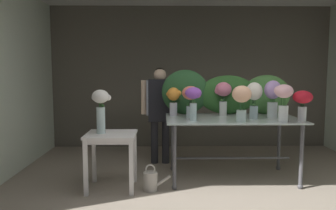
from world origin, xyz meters
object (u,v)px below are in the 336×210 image
display_table_glass (232,127)px  watering_can (151,181)px  vase_blush_hydrangea (283,98)px  side_table_white (111,141)px  vase_ivory_tulips (254,96)px  florist (160,105)px  vase_white_roses_tall (101,107)px  vase_lilac_snapdragons (273,96)px  vase_crimson_carnations (302,101)px  vase_coral_ranunculus (191,97)px  vase_violet_lilies (193,98)px  vase_sunset_dahlias (174,99)px  vase_rosy_freesia (223,94)px  vase_peach_roses (242,99)px

display_table_glass → watering_can: size_ratio=5.20×
vase_blush_hydrangea → side_table_white: bearing=179.5°
display_table_glass → vase_ivory_tulips: vase_ivory_tulips is taller
florist → vase_white_roses_tall: 1.41m
vase_lilac_snapdragons → vase_crimson_carnations: size_ratio=1.30×
vase_coral_ranunculus → watering_can: vase_coral_ranunculus is taller
display_table_glass → vase_crimson_carnations: bearing=-22.7°
vase_ivory_tulips → watering_can: (-1.38, -0.34, -1.06)m
side_table_white → vase_coral_ranunculus: vase_coral_ranunculus is taller
vase_coral_ranunculus → vase_blush_hydrangea: (1.14, -0.40, 0.02)m
side_table_white → watering_can: size_ratio=2.06×
florist → vase_violet_lilies: florist is taller
vase_violet_lilies → vase_ivory_tulips: bearing=10.4°
vase_coral_ranunculus → vase_sunset_dahlias: vase_coral_ranunculus is taller
display_table_glass → side_table_white: display_table_glass is taller
vase_white_roses_tall → vase_crimson_carnations: bearing=0.5°
side_table_white → vase_sunset_dahlias: (0.82, 0.57, 0.50)m
vase_violet_lilies → vase_sunset_dahlias: (-0.24, 0.47, -0.05)m
vase_rosy_freesia → vase_white_roses_tall: vase_rosy_freesia is taller
vase_white_roses_tall → florist: bearing=58.1°
vase_blush_hydrangea → vase_ivory_tulips: bearing=137.9°
vase_ivory_tulips → vase_crimson_carnations: 0.61m
vase_violet_lilies → watering_can: 1.19m
vase_blush_hydrangea → vase_crimson_carnations: bearing=8.8°
side_table_white → watering_can: bearing=-9.6°
vase_crimson_carnations → watering_can: 2.19m
vase_blush_hydrangea → florist: bearing=142.4°
vase_sunset_dahlias → vase_white_roses_tall: (-0.94, -0.57, -0.05)m
display_table_glass → vase_white_roses_tall: bearing=-168.2°
vase_white_roses_tall → watering_can: vase_white_roses_tall is taller
side_table_white → vase_blush_hydrangea: bearing=-0.5°
florist → vase_sunset_dahlias: size_ratio=3.80×
vase_lilac_snapdragons → vase_white_roses_tall: bearing=-172.0°
vase_crimson_carnations → vase_lilac_snapdragons: bearing=133.2°
florist → vase_blush_hydrangea: size_ratio=3.25×
vase_sunset_dahlias → vase_lilac_snapdragons: size_ratio=0.79×
display_table_glass → vase_ivory_tulips: bearing=-23.4°
vase_lilac_snapdragons → vase_ivory_tulips: bearing=-166.1°
vase_blush_hydrangea → vase_rosy_freesia: bearing=137.4°
vase_ivory_tulips → vase_sunset_dahlias: size_ratio=1.21×
florist → vase_lilac_snapdragons: florist is taller
vase_peach_roses → vase_rosy_freesia: (-0.13, 0.58, 0.02)m
vase_coral_ranunculus → vase_violet_lilies: same height
display_table_glass → vase_peach_roses: vase_peach_roses is taller
florist → vase_blush_hydrangea: (1.57, -1.21, 0.21)m
vase_ivory_tulips → vase_sunset_dahlias: vase_ivory_tulips is taller
vase_crimson_carnations → vase_rosy_freesia: bearing=148.5°
vase_violet_lilies → vase_crimson_carnations: 1.39m
display_table_glass → vase_ivory_tulips: 0.52m
vase_coral_ranunculus → vase_sunset_dahlias: size_ratio=1.07×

